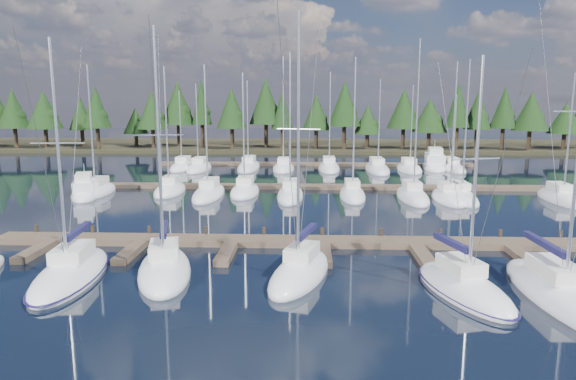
{
  "coord_description": "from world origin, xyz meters",
  "views": [
    {
      "loc": [
        -0.93,
        -15.11,
        9.52
      ],
      "look_at": [
        -2.48,
        22.0,
        2.98
      ],
      "focal_mm": 32.0,
      "sensor_mm": 36.0,
      "label": 1
    }
  ],
  "objects_px": {
    "main_dock": "(323,244)",
    "motor_yacht_left": "(85,192)",
    "front_sailboat_3": "(300,272)",
    "motor_yacht_right": "(434,165)",
    "front_sailboat_5": "(558,293)",
    "front_sailboat_4": "(463,288)",
    "front_sailboat_1": "(71,273)",
    "front_sailboat_2": "(165,269)"
  },
  "relations": [
    {
      "from": "motor_yacht_right",
      "to": "front_sailboat_3",
      "type": "bearing_deg",
      "value": -111.53
    },
    {
      "from": "motor_yacht_right",
      "to": "front_sailboat_1",
      "type": "bearing_deg",
      "value": -123.23
    },
    {
      "from": "motor_yacht_left",
      "to": "motor_yacht_right",
      "type": "relative_size",
      "value": 0.82
    },
    {
      "from": "front_sailboat_4",
      "to": "motor_yacht_left",
      "type": "xyz_separation_m",
      "value": [
        -30.14,
        24.89,
        0.16
      ]
    },
    {
      "from": "front_sailboat_4",
      "to": "motor_yacht_right",
      "type": "xyz_separation_m",
      "value": [
        9.91,
        47.85,
        0.25
      ]
    },
    {
      "from": "front_sailboat_1",
      "to": "motor_yacht_right",
      "type": "bearing_deg",
      "value": 56.77
    },
    {
      "from": "motor_yacht_right",
      "to": "motor_yacht_left",
      "type": "bearing_deg",
      "value": -150.17
    },
    {
      "from": "front_sailboat_4",
      "to": "front_sailboat_5",
      "type": "distance_m",
      "value": 4.43
    },
    {
      "from": "front_sailboat_5",
      "to": "motor_yacht_right",
      "type": "height_order",
      "value": "front_sailboat_5"
    },
    {
      "from": "front_sailboat_3",
      "to": "motor_yacht_left",
      "type": "height_order",
      "value": "front_sailboat_3"
    },
    {
      "from": "front_sailboat_2",
      "to": "front_sailboat_3",
      "type": "bearing_deg",
      "value": -1.25
    },
    {
      "from": "front_sailboat_1",
      "to": "front_sailboat_2",
      "type": "relative_size",
      "value": 0.95
    },
    {
      "from": "main_dock",
      "to": "front_sailboat_4",
      "type": "bearing_deg",
      "value": -48.93
    },
    {
      "from": "motor_yacht_left",
      "to": "front_sailboat_4",
      "type": "bearing_deg",
      "value": -39.54
    },
    {
      "from": "main_dock",
      "to": "front_sailboat_3",
      "type": "height_order",
      "value": "front_sailboat_3"
    },
    {
      "from": "front_sailboat_4",
      "to": "front_sailboat_2",
      "type": "bearing_deg",
      "value": 172.19
    },
    {
      "from": "front_sailboat_1",
      "to": "front_sailboat_4",
      "type": "xyz_separation_m",
      "value": [
        20.57,
        -1.33,
        0.0
      ]
    },
    {
      "from": "front_sailboat_3",
      "to": "main_dock",
      "type": "bearing_deg",
      "value": 76.63
    },
    {
      "from": "main_dock",
      "to": "front_sailboat_2",
      "type": "relative_size",
      "value": 3.14
    },
    {
      "from": "front_sailboat_5",
      "to": "motor_yacht_left",
      "type": "height_order",
      "value": "front_sailboat_5"
    },
    {
      "from": "front_sailboat_5",
      "to": "motor_yacht_right",
      "type": "bearing_deg",
      "value": 83.51
    },
    {
      "from": "front_sailboat_1",
      "to": "motor_yacht_right",
      "type": "height_order",
      "value": "front_sailboat_1"
    },
    {
      "from": "front_sailboat_1",
      "to": "motor_yacht_right",
      "type": "xyz_separation_m",
      "value": [
        30.47,
        46.52,
        0.25
      ]
    },
    {
      "from": "main_dock",
      "to": "motor_yacht_right",
      "type": "height_order",
      "value": "motor_yacht_right"
    },
    {
      "from": "main_dock",
      "to": "front_sailboat_5",
      "type": "xyz_separation_m",
      "value": [
        11.21,
        -8.32,
        0.09
      ]
    },
    {
      "from": "front_sailboat_3",
      "to": "motor_yacht_right",
      "type": "bearing_deg",
      "value": 68.47
    },
    {
      "from": "front_sailboat_5",
      "to": "motor_yacht_left",
      "type": "bearing_deg",
      "value": 143.68
    },
    {
      "from": "front_sailboat_1",
      "to": "front_sailboat_4",
      "type": "distance_m",
      "value": 20.61
    },
    {
      "from": "front_sailboat_2",
      "to": "front_sailboat_5",
      "type": "xyz_separation_m",
      "value": [
        20.09,
        -2.66,
        0.0
      ]
    },
    {
      "from": "front_sailboat_3",
      "to": "motor_yacht_right",
      "type": "relative_size",
      "value": 1.45
    },
    {
      "from": "main_dock",
      "to": "front_sailboat_3",
      "type": "relative_size",
      "value": 3.01
    },
    {
      "from": "front_sailboat_5",
      "to": "front_sailboat_1",
      "type": "bearing_deg",
      "value": 175.79
    },
    {
      "from": "main_dock",
      "to": "front_sailboat_3",
      "type": "distance_m",
      "value": 5.98
    },
    {
      "from": "main_dock",
      "to": "front_sailboat_4",
      "type": "relative_size",
      "value": 3.57
    },
    {
      "from": "front_sailboat_3",
      "to": "motor_yacht_right",
      "type": "height_order",
      "value": "front_sailboat_3"
    },
    {
      "from": "main_dock",
      "to": "motor_yacht_left",
      "type": "height_order",
      "value": "motor_yacht_left"
    },
    {
      "from": "front_sailboat_4",
      "to": "front_sailboat_5",
      "type": "height_order",
      "value": "front_sailboat_5"
    },
    {
      "from": "front_sailboat_1",
      "to": "front_sailboat_3",
      "type": "relative_size",
      "value": 0.91
    },
    {
      "from": "main_dock",
      "to": "front_sailboat_1",
      "type": "distance_m",
      "value": 15.21
    },
    {
      "from": "front_sailboat_4",
      "to": "motor_yacht_right",
      "type": "height_order",
      "value": "front_sailboat_4"
    },
    {
      "from": "main_dock",
      "to": "motor_yacht_left",
      "type": "xyz_separation_m",
      "value": [
        -23.34,
        17.08,
        0.24
      ]
    },
    {
      "from": "motor_yacht_right",
      "to": "front_sailboat_4",
      "type": "bearing_deg",
      "value": -101.7
    }
  ]
}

